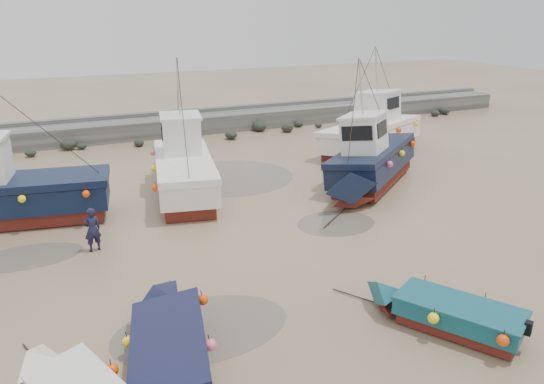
{
  "coord_description": "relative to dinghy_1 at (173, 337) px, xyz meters",
  "views": [
    {
      "loc": [
        -6.66,
        -13.81,
        8.3
      ],
      "look_at": [
        1.5,
        4.34,
        1.4
      ],
      "focal_mm": 35.0,
      "sensor_mm": 36.0,
      "label": 1
    }
  ],
  "objects": [
    {
      "name": "ground",
      "position": [
        4.29,
        2.49,
        -0.54
      ],
      "size": [
        120.0,
        120.0,
        0.0
      ],
      "primitive_type": "plane",
      "color": "#9B8363",
      "rests_on": "ground"
    },
    {
      "name": "puddle_c",
      "position": [
        -3.4,
        7.67,
        -0.54
      ],
      "size": [
        3.92,
        3.92,
        0.01
      ],
      "primitive_type": "cylinder",
      "color": "#5C544A",
      "rests_on": "ground"
    },
    {
      "name": "puddle_b",
      "position": [
        8.24,
        5.9,
        -0.54
      ],
      "size": [
        3.3,
        3.3,
        0.01
      ],
      "primitive_type": "cylinder",
      "color": "#5C544A",
      "rests_on": "ground"
    },
    {
      "name": "puddle_a",
      "position": [
        0.99,
        0.89,
        -0.54
      ],
      "size": [
        4.96,
        4.96,
        0.01
      ],
      "primitive_type": "cylinder",
      "color": "#5C544A",
      "rests_on": "ground"
    },
    {
      "name": "cabin_boat_1",
      "position": [
        3.67,
        12.33,
        0.79
      ],
      "size": [
        4.2,
        10.51,
        6.22
      ],
      "rotation": [
        0.0,
        0.0,
        -0.2
      ],
      "color": "maroon",
      "rests_on": "ground"
    },
    {
      "name": "cabin_boat_2",
      "position": [
        12.18,
        9.25,
        0.8
      ],
      "size": [
        8.68,
        7.2,
        6.22
      ],
      "rotation": [
        0.0,
        0.0,
        2.24
      ],
      "color": "maroon",
      "rests_on": "ground"
    },
    {
      "name": "cabin_boat_3",
      "position": [
        16.32,
        14.75,
        0.79
      ],
      "size": [
        10.05,
        6.38,
        6.22
      ],
      "rotation": [
        0.0,
        0.0,
        -1.13
      ],
      "color": "maroon",
      "rests_on": "ground"
    },
    {
      "name": "seawall",
      "position": [
        4.34,
        24.49,
        0.09
      ],
      "size": [
        60.0,
        4.92,
        1.5
      ],
      "color": "slate",
      "rests_on": "ground"
    },
    {
      "name": "person",
      "position": [
        -1.08,
        7.24,
        -0.54
      ],
      "size": [
        0.67,
        0.51,
        1.65
      ],
      "primitive_type": "imported",
      "rotation": [
        0.0,
        0.0,
        3.35
      ],
      "color": "#191933",
      "rests_on": "ground"
    },
    {
      "name": "dinghy_2",
      "position": [
        7.11,
        -1.77,
        0.02
      ],
      "size": [
        3.48,
        5.11,
        1.43
      ],
      "rotation": [
        0.0,
        0.0,
        0.54
      ],
      "color": "maroon",
      "rests_on": "ground"
    },
    {
      "name": "puddle_d",
      "position": [
        6.4,
        13.59,
        -0.54
      ],
      "size": [
        6.7,
        6.7,
        0.01
      ],
      "primitive_type": "cylinder",
      "color": "#5C544A",
      "rests_on": "ground"
    },
    {
      "name": "dinghy_1",
      "position": [
        0.0,
        0.0,
        0.0
      ],
      "size": [
        2.91,
        6.34,
        1.43
      ],
      "rotation": [
        0.0,
        0.0,
        -0.21
      ],
      "color": "maroon",
      "rests_on": "ground"
    }
  ]
}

